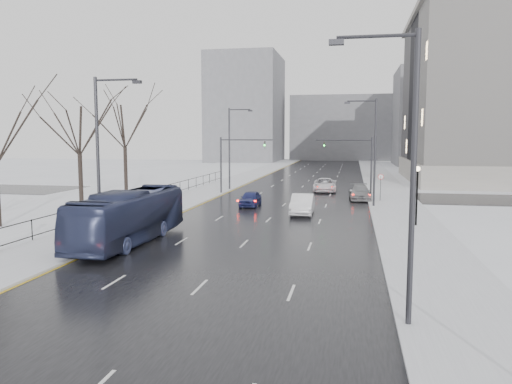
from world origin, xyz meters
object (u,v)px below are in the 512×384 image
Objects in this scene: tree_park_d at (82,209)px; bus at (130,216)px; no_uturn_sign at (381,179)px; sedan_center_near at (250,199)px; sedan_right_far at (360,192)px; lamppost_r_mid at (417,187)px; streetlight_l_far at (231,144)px; sedan_right_cross at (325,185)px; mast_signal_right at (361,159)px; tree_park_e at (126,196)px; mast_signal_left at (230,158)px; streetlight_l_near at (101,152)px; streetlight_r_near at (406,164)px; streetlight_r_mid at (372,147)px; sedan_right_near at (302,204)px.

bus is at bearing -50.15° from tree_park_d.
sedan_center_near is at bearing -155.22° from no_uturn_sign.
lamppost_r_mid is at bearing -79.47° from sedan_right_far.
sedan_right_cross is at bearing 2.41° from streetlight_l_far.
mast_signal_right is 0.56× the size of bus.
lamppost_r_mid reaches higher than sedan_right_far.
tree_park_e is 12.29m from mast_signal_left.
mast_signal_right is 6.92m from sedan_right_cross.
no_uturn_sign is at bearing 54.11° from streetlight_l_near.
mast_signal_right is at bearing 29.12° from tree_park_d.
streetlight_r_mid is (0.00, 30.00, 0.00)m from streetlight_r_near.
no_uturn_sign is at bearing 0.00° from tree_park_e.
mast_signal_left reaches higher than sedan_right_cross.
streetlight_l_near is at bearing 148.52° from streetlight_r_near.
tree_park_e reaches higher than sedan_right_far.
sedan_right_near is at bearing -38.39° from sedan_center_near.
bus is at bearing -63.98° from tree_park_e.
tree_park_e is at bearing 116.62° from bus.
mast_signal_left reaches higher than sedan_right_far.
streetlight_r_mid reaches higher than mast_signal_right.
no_uturn_sign reaches higher than sedan_center_near.
streetlight_r_near reaches higher than mast_signal_right.
streetlight_r_mid is at bearing -27.31° from mast_signal_left.
tree_park_d is at bearing 124.53° from streetlight_l_near.
sedan_center_near is at bearing -20.25° from tree_park_e.
streetlight_r_mid is 20.27m from streetlight_l_far.
tree_park_d reaches higher than lamppost_r_mid.
streetlight_l_far is 1.93× the size of sedan_right_near.
sedan_right_near is (10.49, -17.62, -4.73)m from streetlight_l_far.
streetlight_l_far is at bearing 101.87° from mast_signal_left.
tree_park_e is 14.01m from streetlight_l_far.
streetlight_r_near is 1.93× the size of sedan_right_near.
mast_signal_right is at bearing -49.80° from sedan_right_cross.
mast_signal_left is at bearing 112.18° from streetlight_r_near.
streetlight_l_far is (0.00, 32.00, 0.00)m from streetlight_l_near.
mast_signal_left is at bearing -78.13° from streetlight_l_far.
sedan_right_near is (-5.84, -5.62, -4.73)m from streetlight_r_mid.
bus is at bearing 42.22° from streetlight_l_near.
mast_signal_right reaches higher than tree_park_d.
no_uturn_sign is (27.00, 10.00, 2.30)m from tree_park_d.
sedan_center_near is 0.73× the size of sedan_right_cross.
sedan_right_near reaches higher than sedan_right_far.
sedan_center_near is at bearing 16.46° from tree_park_d.
sedan_right_far reaches higher than sedan_center_near.
sedan_center_near is at bearing 77.51° from bus.
mast_signal_right is 30.61m from bus.
tree_park_d is 17.96m from mast_signal_left.
streetlight_r_near is 0.86× the size of bus.
bus is 28.12m from sedan_right_far.
streetlight_l_near is at bearing -91.72° from mast_signal_left.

